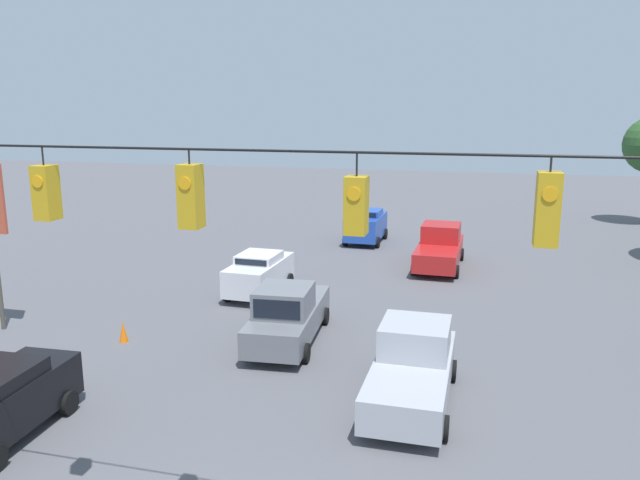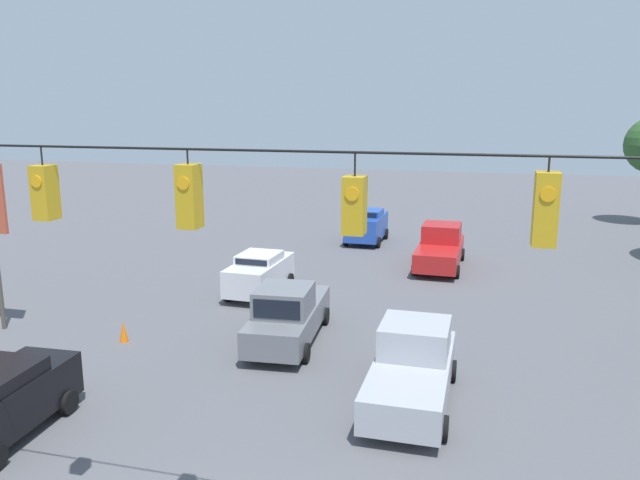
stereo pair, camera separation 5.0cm
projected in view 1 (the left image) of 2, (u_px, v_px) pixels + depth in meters
The scene contains 9 objects.
overhead_signal_span at pixel (198, 281), 10.12m from camera, with size 20.33×0.38×7.97m.
pickup_truck_silver_crossing_near at pixel (412, 368), 17.21m from camera, with size 2.30×5.40×2.12m.
sedan_black_parked_shoulder at pixel (1, 401), 15.32m from camera, with size 2.09×4.31×1.83m.
pickup_truck_red_oncoming_deep at pixel (440, 248), 31.58m from camera, with size 2.37×5.62×2.12m.
pickup_truck_grey_withflow_mid at pixel (288, 315), 21.53m from camera, with size 2.45×5.70×2.12m.
sedan_blue_withflow_deep at pixel (366, 225), 37.14m from camera, with size 2.19×3.94×1.99m.
sedan_white_withflow_far at pixel (259, 273), 26.98m from camera, with size 2.10×4.23×1.82m.
traffic_cone_second at pixel (64, 371), 18.41m from camera, with size 0.31×0.31×0.74m, color orange.
traffic_cone_third at pixel (123, 332), 21.64m from camera, with size 0.31×0.31×0.74m, color orange.
Camera 1 is at (-4.44, 8.18, 8.09)m, focal length 35.00 mm.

